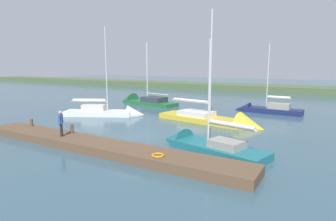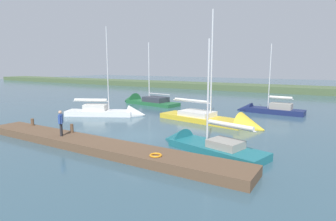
% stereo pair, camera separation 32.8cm
% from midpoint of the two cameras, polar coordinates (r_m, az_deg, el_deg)
% --- Properties ---
extents(ground_plane, '(200.00, 200.00, 0.00)m').
position_cam_midpoint_polar(ground_plane, '(20.97, -7.26, -5.15)').
color(ground_plane, '#385666').
extents(far_shoreline, '(180.00, 8.00, 2.40)m').
position_cam_midpoint_polar(far_shoreline, '(60.47, 18.47, 3.83)').
color(far_shoreline, '#4C603D').
rests_on(far_shoreline, ground_plane).
extents(dock_pier, '(19.89, 2.18, 0.53)m').
position_cam_midpoint_polar(dock_pier, '(18.02, -15.14, -6.94)').
color(dock_pier, brown).
rests_on(dock_pier, ground_plane).
extents(mooring_post_near, '(0.24, 0.24, 0.54)m').
position_cam_midpoint_polar(mooring_post_near, '(24.18, -26.55, -2.20)').
color(mooring_post_near, brown).
rests_on(mooring_post_near, dock_pier).
extents(mooring_post_far, '(0.22, 0.22, 0.62)m').
position_cam_midpoint_polar(mooring_post_far, '(20.53, -19.54, -3.53)').
color(mooring_post_far, brown).
rests_on(mooring_post_far, dock_pier).
extents(life_ring_buoy, '(0.66, 0.66, 0.10)m').
position_cam_midpoint_polar(life_ring_buoy, '(14.61, -2.74, -9.15)').
color(life_ring_buoy, orange).
rests_on(life_ring_buoy, dock_pier).
extents(sailboat_far_left, '(7.35, 2.24, 8.37)m').
position_cam_midpoint_polar(sailboat_far_left, '(32.77, 18.76, -0.09)').
color(sailboat_far_left, navy).
rests_on(sailboat_far_left, ground_plane).
extents(sailboat_behind_pier, '(10.56, 4.18, 11.15)m').
position_cam_midpoint_polar(sailboat_behind_pier, '(25.27, 10.13, -2.38)').
color(sailboat_behind_pier, gold).
rests_on(sailboat_behind_pier, ground_plane).
extents(sailboat_outer_mooring, '(8.27, 5.54, 9.91)m').
position_cam_midpoint_polar(sailboat_outer_mooring, '(29.61, -12.03, -0.62)').
color(sailboat_outer_mooring, white).
rests_on(sailboat_outer_mooring, ground_plane).
extents(sailboat_near_dock, '(7.80, 3.89, 7.75)m').
position_cam_midpoint_polar(sailboat_near_dock, '(17.84, 6.12, -7.46)').
color(sailboat_near_dock, '#1E6B75').
rests_on(sailboat_near_dock, ground_plane).
extents(sailboat_far_right, '(9.67, 3.90, 9.30)m').
position_cam_midpoint_polar(sailboat_far_right, '(38.51, -5.86, 1.74)').
color(sailboat_far_right, '#236638').
rests_on(sailboat_far_right, ground_plane).
extents(person_on_dock, '(0.47, 0.52, 1.71)m').
position_cam_midpoint_polar(person_on_dock, '(19.73, -21.56, -2.13)').
color(person_on_dock, '#28282D').
rests_on(person_on_dock, dock_pier).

